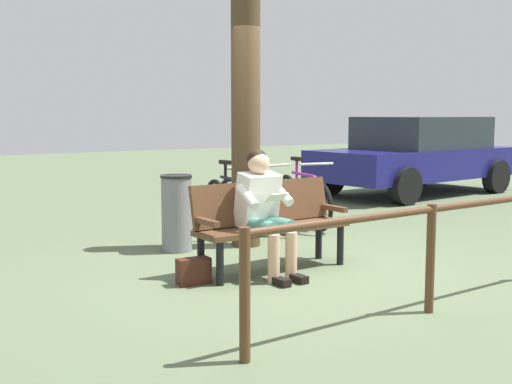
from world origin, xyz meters
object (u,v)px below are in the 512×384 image
person_reading (264,206)px  parked_car (417,153)px  tree_trunk (246,114)px  bicycle_black (302,200)px  litter_bin (177,213)px  handbag (194,271)px  bicycle_orange (256,203)px  bench (269,219)px  bicycle_silver (232,206)px

person_reading → parked_car: 7.07m
tree_trunk → bicycle_black: tree_trunk is taller
litter_bin → bicycle_black: (-2.21, -0.50, -0.07)m
handbag → bicycle_orange: size_ratio=0.18×
person_reading → tree_trunk: tree_trunk is taller
bench → handbag: (0.90, 0.08, -0.39)m
handbag → bicycle_orange: bearing=-136.1°
tree_trunk → bicycle_orange: size_ratio=1.82×
bench → parked_car: bearing=-150.4°
parked_car → bicycle_black: bearing=17.7°
person_reading → parked_car: size_ratio=0.28×
bicycle_orange → bench: bearing=-37.4°
tree_trunk → bicycle_silver: (-0.25, -0.70, -1.17)m
handbag → bicycle_silver: bicycle_silver is taller
handbag → tree_trunk: size_ratio=0.10×
parked_car → person_reading: bearing=26.6°
bench → handbag: bearing=5.2°
bicycle_orange → bicycle_silver: size_ratio=1.00×
litter_bin → bicycle_silver: (-1.06, -0.52, -0.07)m
person_reading → litter_bin: person_reading is taller
bicycle_orange → bicycle_silver: bearing=-82.4°
tree_trunk → bicycle_silver: 1.38m
tree_trunk → parked_car: size_ratio=0.71×
tree_trunk → bicycle_black: 1.95m
bench → handbag: size_ratio=5.34×
tree_trunk → parked_car: 5.96m
parked_car → handbag: bearing=23.4°
bicycle_black → bicycle_silver: (1.15, -0.01, 0.00)m
bicycle_orange → parked_car: parked_car is taller
litter_bin → bicycle_silver: bearing=-154.1°
bench → person_reading: bearing=42.9°
litter_bin → tree_trunk: bearing=167.3°
bicycle_silver → parked_car: size_ratio=0.39×
person_reading → bicycle_orange: bearing=-123.0°
tree_trunk → litter_bin: (0.81, -0.18, -1.10)m
person_reading → parked_car: parked_car is taller
tree_trunk → bicycle_black: (-1.40, -0.69, -1.17)m
handbag → parked_car: (-6.84, -3.44, 0.65)m
tree_trunk → litter_bin: 1.38m
bicycle_orange → parked_car: 5.00m
bench → litter_bin: (0.33, -1.30, -0.08)m
bicycle_orange → handbag: bearing=-51.9°
litter_bin → bicycle_black: bicycle_black is taller
tree_trunk → bench: bearing=66.7°
handbag → tree_trunk: tree_trunk is taller
bench → parked_car: (-5.95, -3.36, 0.27)m
tree_trunk → bicycle_orange: bearing=-131.1°
person_reading → litter_bin: 1.49m
bench → tree_trunk: bearing=-113.2°
bench → person_reading: (0.18, 0.16, 0.16)m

